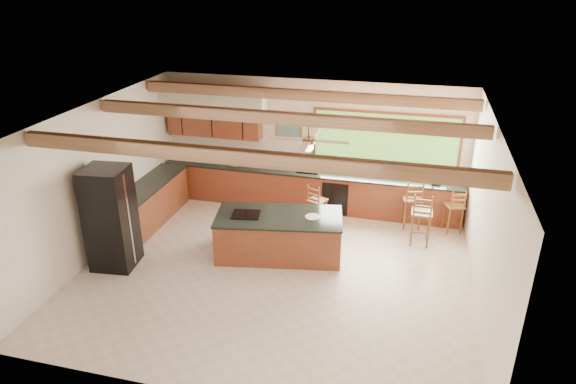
# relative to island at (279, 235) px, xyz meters

# --- Properties ---
(ground) EXTENTS (7.20, 7.20, 0.00)m
(ground) POSITION_rel_island_xyz_m (0.09, -0.60, -0.43)
(ground) COLOR beige
(ground) RESTS_ON ground
(room_shell) EXTENTS (7.27, 6.54, 3.02)m
(room_shell) POSITION_rel_island_xyz_m (-0.08, 0.05, 1.78)
(room_shell) COLOR white
(room_shell) RESTS_ON ground
(counter_run) EXTENTS (7.12, 3.10, 1.23)m
(counter_run) POSITION_rel_island_xyz_m (-0.73, 1.92, 0.03)
(counter_run) COLOR brown
(counter_run) RESTS_ON ground
(island) EXTENTS (2.63, 1.57, 0.88)m
(island) POSITION_rel_island_xyz_m (0.00, 0.00, 0.00)
(island) COLOR brown
(island) RESTS_ON ground
(refrigerator) EXTENTS (0.85, 0.83, 2.00)m
(refrigerator) POSITION_rel_island_xyz_m (-2.96, -1.14, 0.57)
(refrigerator) COLOR black
(refrigerator) RESTS_ON ground
(bar_stool_a) EXTENTS (0.47, 0.47, 1.01)m
(bar_stool_a) POSITION_rel_island_xyz_m (0.49, 1.37, 0.17)
(bar_stool_a) COLOR brown
(bar_stool_a) RESTS_ON ground
(bar_stool_b) EXTENTS (0.50, 0.50, 1.15)m
(bar_stool_b) POSITION_rel_island_xyz_m (2.50, 1.79, 0.25)
(bar_stool_b) COLOR brown
(bar_stool_b) RESTS_ON ground
(bar_stool_c) EXTENTS (0.42, 0.42, 1.17)m
(bar_stool_c) POSITION_rel_island_xyz_m (2.72, 1.08, 0.26)
(bar_stool_c) COLOR brown
(bar_stool_c) RESTS_ON ground
(bar_stool_d) EXTENTS (0.48, 0.48, 1.04)m
(bar_stool_d) POSITION_rel_island_xyz_m (3.39, 1.80, 0.18)
(bar_stool_d) COLOR brown
(bar_stool_d) RESTS_ON ground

